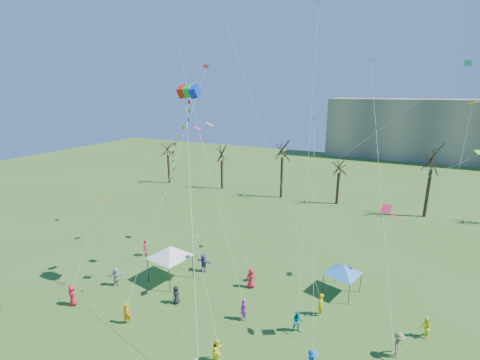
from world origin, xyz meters
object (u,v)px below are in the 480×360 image
at_px(distant_building, 455,131).
at_px(canopy_tent_white, 170,252).
at_px(big_box_kite, 180,151).
at_px(canopy_tent_blue, 343,269).

height_order(distant_building, canopy_tent_white, distant_building).
height_order(distant_building, big_box_kite, big_box_kite).
height_order(big_box_kite, canopy_tent_blue, big_box_kite).
distance_m(canopy_tent_white, canopy_tent_blue, 15.40).
relative_size(big_box_kite, canopy_tent_white, 4.02).
height_order(distant_building, canopy_tent_blue, distant_building).
relative_size(big_box_kite, canopy_tent_blue, 5.11).
bearing_deg(distant_building, big_box_kite, -109.27).
bearing_deg(canopy_tent_blue, distant_building, 77.86).
bearing_deg(canopy_tent_white, distant_building, 68.36).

